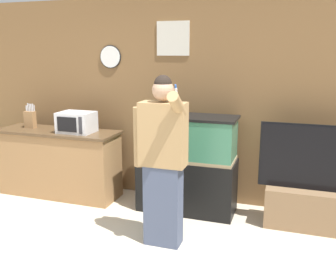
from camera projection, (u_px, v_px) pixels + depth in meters
wall_back_paneled at (162, 100)px, 4.91m from camera, size 10.00×0.08×2.60m
counter_island at (60, 163)px, 5.06m from camera, size 1.66×0.55×0.90m
microwave at (77, 122)px, 4.81m from camera, size 0.44×0.34×0.27m
knife_block at (30, 119)px, 5.10m from camera, size 0.15×0.08×0.33m
aquarium_on_stand at (187, 164)px, 4.52m from camera, size 1.17×0.49×1.19m
tv_on_stand at (311, 198)px, 4.12m from camera, size 1.16×0.40×1.17m
person_standing at (162, 160)px, 3.65m from camera, size 0.54×0.41×1.71m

